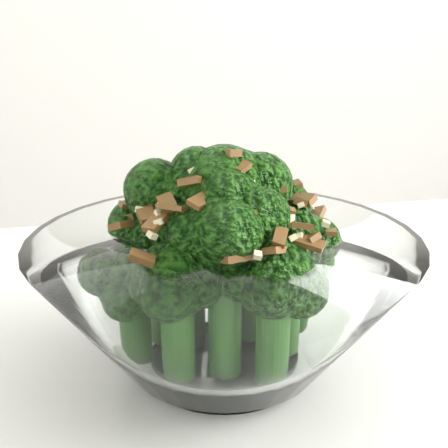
{
  "coord_description": "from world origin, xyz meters",
  "views": [
    {
      "loc": [
        0.16,
        -0.38,
        0.99
      ],
      "look_at": [
        0.17,
        0.02,
        0.85
      ],
      "focal_mm": 55.0,
      "sensor_mm": 36.0,
      "label": 1
    }
  ],
  "objects": [
    {
      "name": "broccoli_dish",
      "position": [
        0.17,
        0.02,
        0.81
      ],
      "size": [
        0.25,
        0.25,
        0.15
      ],
      "color": "white",
      "rests_on": "table"
    }
  ]
}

